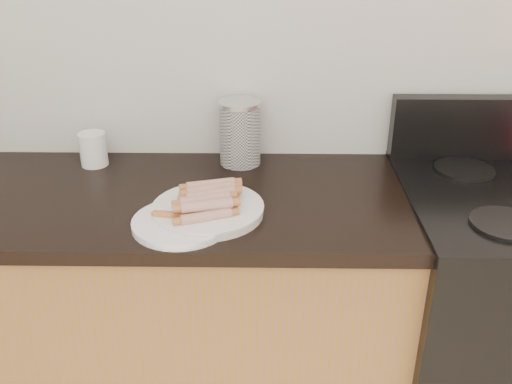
{
  "coord_description": "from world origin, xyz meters",
  "views": [
    {
      "loc": [
        -0.0,
        0.24,
        1.63
      ],
      "look_at": [
        -0.03,
        1.62,
        0.94
      ],
      "focal_mm": 40.0,
      "sensor_mm": 36.0,
      "label": 1
    }
  ],
  "objects_px": {
    "mug": "(93,149)",
    "main_plate": "(208,211)",
    "canister": "(240,133)",
    "stove": "(512,325)",
    "side_plate": "(181,223)"
  },
  "relations": [
    {
      "from": "stove",
      "to": "side_plate",
      "type": "xyz_separation_m",
      "value": [
        -1.0,
        -0.17,
        0.45
      ]
    },
    {
      "from": "main_plate",
      "to": "stove",
      "type": "bearing_deg",
      "value": 6.16
    },
    {
      "from": "mug",
      "to": "main_plate",
      "type": "bearing_deg",
      "value": -39.69
    },
    {
      "from": "main_plate",
      "to": "mug",
      "type": "distance_m",
      "value": 0.51
    },
    {
      "from": "stove",
      "to": "canister",
      "type": "xyz_separation_m",
      "value": [
        -0.86,
        0.24,
        0.55
      ]
    },
    {
      "from": "stove",
      "to": "main_plate",
      "type": "xyz_separation_m",
      "value": [
        -0.93,
        -0.1,
        0.45
      ]
    },
    {
      "from": "side_plate",
      "to": "canister",
      "type": "xyz_separation_m",
      "value": [
        0.13,
        0.41,
        0.09
      ]
    },
    {
      "from": "main_plate",
      "to": "canister",
      "type": "relative_size",
      "value": 1.44
    },
    {
      "from": "mug",
      "to": "canister",
      "type": "bearing_deg",
      "value": 2.67
    },
    {
      "from": "stove",
      "to": "side_plate",
      "type": "height_order",
      "value": "side_plate"
    },
    {
      "from": "main_plate",
      "to": "mug",
      "type": "xyz_separation_m",
      "value": [
        -0.39,
        0.32,
        0.04
      ]
    },
    {
      "from": "stove",
      "to": "main_plate",
      "type": "bearing_deg",
      "value": -173.84
    },
    {
      "from": "main_plate",
      "to": "side_plate",
      "type": "height_order",
      "value": "main_plate"
    },
    {
      "from": "mug",
      "to": "stove",
      "type": "bearing_deg",
      "value": -9.58
    },
    {
      "from": "main_plate",
      "to": "side_plate",
      "type": "relative_size",
      "value": 1.16
    }
  ]
}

